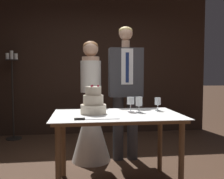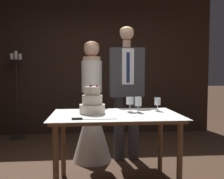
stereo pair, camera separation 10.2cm
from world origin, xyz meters
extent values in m
cube|color=black|center=(0.00, 2.40, 1.41)|extent=(4.58, 0.12, 2.83)
cylinder|color=brown|center=(-0.51, -0.40, 0.37)|extent=(0.06, 0.06, 0.74)
cylinder|color=brown|center=(0.66, -0.40, 0.37)|extent=(0.06, 0.06, 0.74)
cylinder|color=brown|center=(-0.51, 0.26, 0.37)|extent=(0.06, 0.06, 0.74)
cylinder|color=brown|center=(0.66, 0.26, 0.37)|extent=(0.06, 0.06, 0.74)
cube|color=brown|center=(0.08, -0.07, 0.76)|extent=(1.30, 0.78, 0.03)
cube|color=white|center=(0.08, -0.07, 0.78)|extent=(1.36, 0.84, 0.01)
cylinder|color=beige|center=(-0.17, -0.01, 0.83)|extent=(0.27, 0.27, 0.10)
cylinder|color=beige|center=(-0.17, -0.01, 0.93)|extent=(0.22, 0.22, 0.10)
cylinder|color=beige|center=(-0.17, -0.01, 1.03)|extent=(0.17, 0.17, 0.09)
sphere|color=maroon|center=(-0.12, -0.03, 1.08)|extent=(0.02, 0.02, 0.02)
sphere|color=maroon|center=(-0.18, 0.01, 1.08)|extent=(0.02, 0.02, 0.02)
sphere|color=maroon|center=(-0.19, -0.05, 1.08)|extent=(0.02, 0.02, 0.02)
cube|color=silver|center=(-0.10, -0.36, 0.79)|extent=(0.33, 0.03, 0.00)
cylinder|color=black|center=(-0.31, -0.36, 0.80)|extent=(0.10, 0.02, 0.02)
cylinder|color=silver|center=(0.34, 0.01, 0.79)|extent=(0.07, 0.07, 0.00)
cylinder|color=silver|center=(0.34, 0.01, 0.82)|extent=(0.01, 0.01, 0.07)
cylinder|color=silver|center=(0.34, 0.01, 0.91)|extent=(0.07, 0.07, 0.10)
cylinder|color=silver|center=(0.58, 0.10, 0.79)|extent=(0.07, 0.07, 0.00)
cylinder|color=silver|center=(0.58, 0.10, 0.82)|extent=(0.01, 0.01, 0.07)
cylinder|color=silver|center=(0.58, 0.10, 0.90)|extent=(0.07, 0.07, 0.08)
cylinder|color=silver|center=(0.25, 0.05, 0.79)|extent=(0.08, 0.08, 0.00)
cylinder|color=silver|center=(0.25, 0.05, 0.83)|extent=(0.01, 0.01, 0.08)
cylinder|color=silver|center=(0.25, 0.05, 0.91)|extent=(0.08, 0.08, 0.08)
cylinder|color=maroon|center=(0.25, 0.05, 0.89)|extent=(0.07, 0.07, 0.03)
cone|color=white|center=(-0.16, 0.75, 0.48)|extent=(0.54, 0.54, 0.96)
cylinder|color=white|center=(-0.16, 0.75, 1.17)|extent=(0.28, 0.28, 0.43)
cylinder|color=#DBAD8E|center=(-0.16, 0.75, 1.41)|extent=(0.24, 0.24, 0.06)
sphere|color=#DBAD8E|center=(-0.16, 0.75, 1.55)|extent=(0.21, 0.21, 0.21)
ellipsoid|color=brown|center=(-0.16, 0.77, 1.58)|extent=(0.21, 0.21, 0.16)
cylinder|color=#38383D|center=(0.21, 0.75, 0.45)|extent=(0.15, 0.15, 0.89)
cylinder|color=#38383D|center=(0.42, 0.75, 0.45)|extent=(0.15, 0.15, 0.89)
cube|color=#38383D|center=(0.32, 0.75, 1.23)|extent=(0.46, 0.24, 0.67)
cube|color=white|center=(0.32, 0.63, 1.31)|extent=(0.16, 0.01, 0.48)
cube|color=navy|center=(0.32, 0.62, 1.29)|extent=(0.04, 0.01, 0.40)
cylinder|color=#DBAD8E|center=(0.32, 0.75, 1.61)|extent=(0.11, 0.11, 0.11)
sphere|color=#DBAD8E|center=(0.32, 0.75, 1.76)|extent=(0.19, 0.19, 0.19)
ellipsoid|color=#D6B770|center=(0.32, 0.76, 1.80)|extent=(0.19, 0.19, 0.12)
cylinder|color=black|center=(-1.54, 2.07, 0.01)|extent=(0.28, 0.28, 0.02)
cylinder|color=black|center=(-1.54, 2.07, 0.74)|extent=(0.03, 0.03, 1.43)
cylinder|color=black|center=(-1.54, 2.07, 1.46)|extent=(0.22, 0.22, 0.01)
cylinder|color=white|center=(-1.62, 2.07, 1.52)|extent=(0.06, 0.06, 0.11)
cylinder|color=white|center=(-1.54, 2.07, 1.54)|extent=(0.06, 0.06, 0.16)
cylinder|color=white|center=(-1.47, 2.07, 1.52)|extent=(0.06, 0.06, 0.11)
camera|label=1|loc=(-0.30, -2.67, 1.22)|focal=40.00mm
camera|label=2|loc=(-0.20, -2.68, 1.22)|focal=40.00mm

